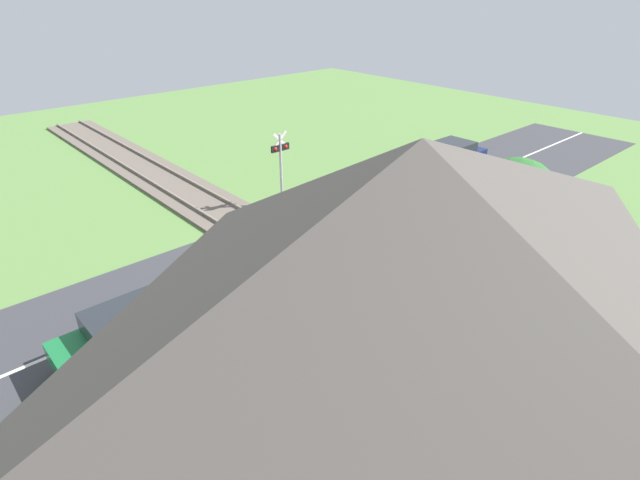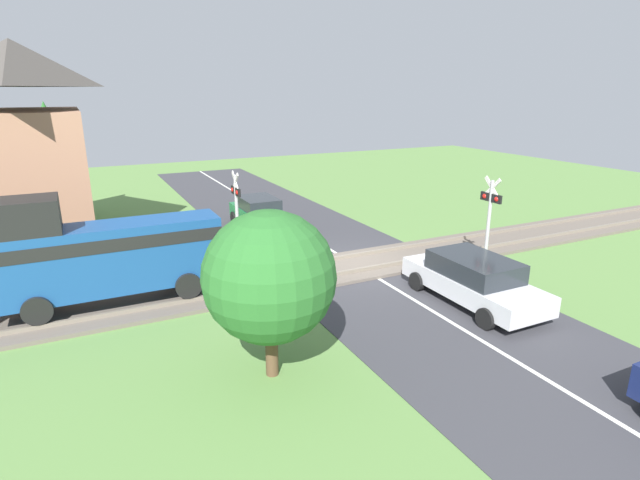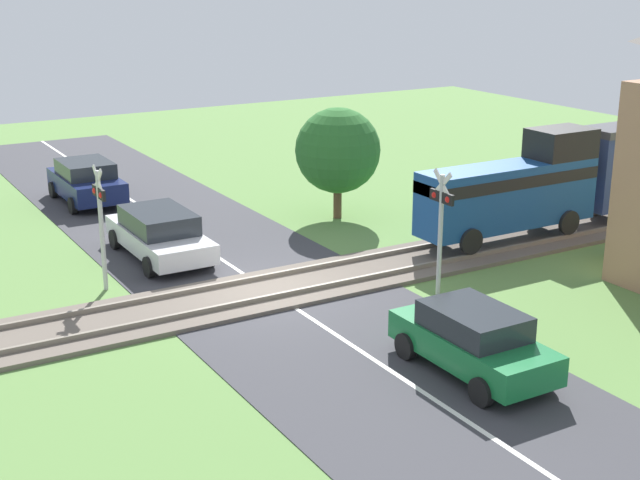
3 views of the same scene
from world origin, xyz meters
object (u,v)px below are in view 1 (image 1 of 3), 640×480
Objects in this scene: crossing_signal_west_approach at (281,160)px; crossing_signal_east_approach at (306,265)px; car_behind_queue at (450,157)px; pedestrian_by_station at (524,458)px; car_near_crossing at (348,194)px; car_far_side at (133,331)px.

crossing_signal_east_approach is at bearing 56.53° from crossing_signal_west_approach.
car_behind_queue is 14.86m from crossing_signal_east_approach.
pedestrian_by_station is (13.96, 11.53, -0.06)m from car_behind_queue.
crossing_signal_east_approach reaches higher than car_near_crossing.
crossing_signal_east_approach reaches higher than car_far_side.
car_behind_queue is 18.11m from pedestrian_by_station.
car_far_side is at bearing -28.85° from crossing_signal_east_approach.
car_far_side is at bearing -65.51° from pedestrian_by_station.
car_far_side is 4.76m from crossing_signal_east_approach.
crossing_signal_west_approach is at bearing -150.03° from car_far_side.
crossing_signal_east_approach is 6.59m from pedestrian_by_station.
car_behind_queue is 2.44× the size of pedestrian_by_station.
car_far_side is 10.26m from crossing_signal_west_approach.
car_behind_queue is 1.20× the size of crossing_signal_east_approach.
car_near_crossing is 1.38× the size of crossing_signal_east_approach.
car_far_side is 1.16× the size of crossing_signal_west_approach.
crossing_signal_west_approach is 14.63m from pedestrian_by_station.
pedestrian_by_station is at bearing 89.49° from crossing_signal_east_approach.
pedestrian_by_station is (6.67, 11.53, -0.01)m from car_near_crossing.
car_far_side is 0.97× the size of car_behind_queue.
car_behind_queue reaches higher than car_far_side.
crossing_signal_east_approach reaches higher than car_behind_queue.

